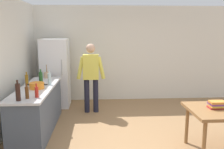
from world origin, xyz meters
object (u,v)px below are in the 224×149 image
(refrigerator, at_px, (56,73))
(bottle_wine_green, at_px, (41,79))
(bottle_water_clear, at_px, (49,79))
(bottle_sauce_red, at_px, (37,92))
(utensil_jar, at_px, (46,75))
(cooking_pot, at_px, (37,86))
(bottle_beer_brown, at_px, (27,92))
(person, at_px, (91,73))
(bottle_oil_amber, at_px, (27,80))
(book_stack, at_px, (216,105))
(bottle_wine_dark, at_px, (18,92))

(refrigerator, xyz_separation_m, bottle_wine_green, (-0.04, -1.46, 0.15))
(bottle_wine_green, bearing_deg, bottle_water_clear, 23.64)
(refrigerator, relative_size, bottle_water_clear, 6.00)
(bottle_sauce_red, bearing_deg, utensil_jar, 96.60)
(utensil_jar, relative_size, bottle_water_clear, 1.07)
(cooking_pot, bearing_deg, bottle_sauce_red, -76.32)
(refrigerator, distance_m, bottle_beer_brown, 2.42)
(refrigerator, height_order, person, refrigerator)
(bottle_beer_brown, bearing_deg, bottle_water_clear, 80.89)
(bottle_oil_amber, bearing_deg, utensil_jar, 73.15)
(person, height_order, book_stack, person)
(person, height_order, bottle_oil_amber, person)
(refrigerator, distance_m, person, 1.10)
(bottle_oil_amber, bearing_deg, bottle_sauce_red, -65.34)
(person, bearing_deg, book_stack, -45.17)
(person, distance_m, utensil_jar, 1.06)
(cooking_pot, xyz_separation_m, bottle_sauce_red, (0.15, -0.63, 0.04))
(bottle_wine_green, distance_m, bottle_beer_brown, 0.96)
(person, distance_m, bottle_water_clear, 1.18)
(utensil_jar, bearing_deg, refrigerator, 81.17)
(refrigerator, relative_size, cooking_pot, 4.50)
(bottle_oil_amber, bearing_deg, person, 34.22)
(book_stack, bearing_deg, utensil_jar, 147.58)
(bottle_sauce_red, bearing_deg, refrigerator, 92.26)
(refrigerator, relative_size, book_stack, 6.90)
(utensil_jar, distance_m, bottle_sauce_red, 1.71)
(bottle_water_clear, height_order, bottle_sauce_red, bottle_water_clear)
(bottle_oil_amber, xyz_separation_m, book_stack, (3.38, -1.24, -0.20))
(bottle_wine_green, xyz_separation_m, bottle_wine_dark, (-0.11, -1.08, 0.00))
(refrigerator, xyz_separation_m, bottle_sauce_red, (0.09, -2.36, 0.10))
(bottle_wine_dark, relative_size, bottle_oil_amber, 1.21)
(cooking_pot, relative_size, bottle_beer_brown, 1.54)
(bottle_sauce_red, xyz_separation_m, book_stack, (2.96, -0.31, -0.18))
(bottle_water_clear, bearing_deg, utensil_jar, 106.76)
(refrigerator, height_order, bottle_water_clear, refrigerator)
(bottle_wine_dark, distance_m, bottle_sauce_red, 0.31)
(person, xyz_separation_m, bottle_sauce_red, (-0.86, -1.80, 0.02))
(refrigerator, bearing_deg, bottle_wine_green, -91.61)
(book_stack, bearing_deg, refrigerator, 138.84)
(bottle_oil_amber, xyz_separation_m, bottle_sauce_red, (0.43, -0.93, -0.02))
(utensil_jar, bearing_deg, person, 5.94)
(bottle_water_clear, bearing_deg, cooking_pot, -117.27)
(person, bearing_deg, bottle_wine_dark, -118.96)
(person, height_order, bottle_beer_brown, person)
(refrigerator, relative_size, bottle_beer_brown, 6.92)
(utensil_jar, height_order, bottle_water_clear, utensil_jar)
(bottle_beer_brown, bearing_deg, bottle_wine_green, 89.55)
(refrigerator, height_order, bottle_beer_brown, refrigerator)
(bottle_wine_green, height_order, bottle_wine_dark, same)
(bottle_oil_amber, distance_m, book_stack, 3.61)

